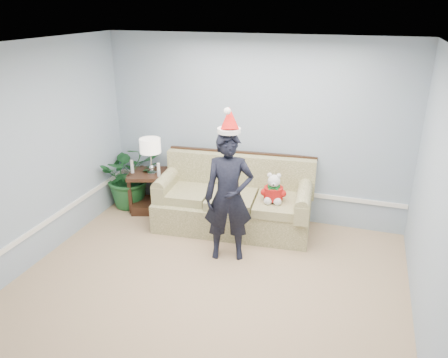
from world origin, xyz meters
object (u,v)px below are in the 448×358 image
table_lamp (150,147)px  houseplant (130,175)px  man (229,197)px  sofa (234,202)px  side_table (152,195)px  teddy_bear (273,191)px

table_lamp → houseplant: table_lamp is taller
houseplant → man: size_ratio=0.63×
sofa → man: bearing=-82.8°
side_table → houseplant: 0.50m
sofa → table_lamp: table_lamp is taller
table_lamp → side_table: bearing=140.0°
teddy_bear → houseplant: bearing=164.6°
table_lamp → teddy_bear: 1.99m
houseplant → man: bearing=-26.5°
sofa → side_table: 1.39m
man → table_lamp: bearing=133.0°
man → teddy_bear: man is taller
table_lamp → houseplant: size_ratio=0.53×
man → side_table: bearing=132.6°
table_lamp → houseplant: 0.71m
houseplant → teddy_bear: size_ratio=2.51×
man → teddy_bear: (0.43, 0.67, -0.14)m
sofa → houseplant: (-1.79, 0.15, 0.16)m
sofa → teddy_bear: bearing=-20.3°
side_table → teddy_bear: bearing=-7.2°
sofa → teddy_bear: size_ratio=5.43×
side_table → teddy_bear: 2.06m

